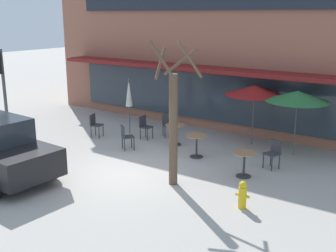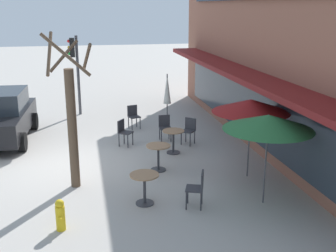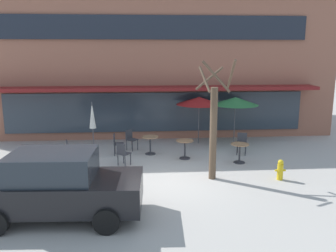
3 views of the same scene
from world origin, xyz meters
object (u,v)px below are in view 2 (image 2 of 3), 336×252
cafe_table_near_wall (144,184)px  cafe_table_by_tree (158,153)px  street_tree (72,119)px  cafe_chair_1 (198,187)px  fire_hydrant (60,215)px  patio_umbrella_corner_open (268,122)px  cafe_chair_0 (124,131)px  cafe_chair_3 (133,115)px  traffic_light_pole (75,62)px  parked_sedan (1,116)px  patio_umbrella_cream_folded (251,106)px  patio_umbrella_green_folded (167,89)px  cafe_chair_4 (165,126)px  cafe_table_streetside (173,138)px  cafe_chair_2 (189,129)px

cafe_table_near_wall → cafe_table_by_tree: same height
cafe_table_by_tree → street_tree: street_tree is taller
cafe_chair_1 → fire_hydrant: (0.44, -3.12, -0.17)m
patio_umbrella_corner_open → cafe_chair_1: size_ratio=2.47×
cafe_chair_0 → cafe_chair_3: 2.14m
cafe_table_near_wall → patio_umbrella_corner_open: (0.52, 2.82, 1.51)m
patio_umbrella_corner_open → traffic_light_pole: (-9.72, -4.40, 0.27)m
parked_sedan → cafe_table_near_wall: bearing=35.1°
patio_umbrella_corner_open → patio_umbrella_cream_folded: bearing=171.4°
patio_umbrella_green_folded → cafe_chair_4: 1.51m
patio_umbrella_corner_open → cafe_table_streetside: bearing=-160.8°
cafe_chair_2 → fire_hydrant: cafe_chair_2 is taller
cafe_table_near_wall → traffic_light_pole: 9.51m
cafe_chair_1 → street_tree: bearing=-122.6°
patio_umbrella_green_folded → cafe_table_by_tree: bearing=-15.2°
patio_umbrella_corner_open → cafe_chair_2: (-4.77, -0.64, -1.50)m
cafe_chair_3 → patio_umbrella_green_folded: bearing=57.8°
cafe_chair_2 → street_tree: street_tree is taller
fire_hydrant → patio_umbrella_green_folded: bearing=151.3°
cafe_table_by_tree → cafe_chair_1: 2.52m
patio_umbrella_green_folded → patio_umbrella_cream_folded: size_ratio=1.00×
street_tree → traffic_light_pole: (-7.82, 0.05, 0.46)m
cafe_chair_2 → fire_hydrant: bearing=-38.8°
patio_umbrella_corner_open → cafe_chair_2: patio_umbrella_corner_open is taller
cafe_table_near_wall → cafe_chair_4: cafe_chair_4 is taller
cafe_table_near_wall → parked_sedan: size_ratio=0.18×
cafe_chair_2 → street_tree: 4.95m
patio_umbrella_corner_open → fire_hydrant: size_ratio=3.12×
patio_umbrella_cream_folded → cafe_chair_2: (-3.14, -0.88, -1.50)m
patio_umbrella_green_folded → street_tree: (4.42, -3.36, 0.21)m
patio_umbrella_cream_folded → patio_umbrella_green_folded: bearing=-164.1°
street_tree → traffic_light_pole: bearing=179.6°
cafe_chair_2 → cafe_table_near_wall: bearing=-27.2°
cafe_table_by_tree → parked_sedan: bearing=-128.5°
cafe_chair_4 → patio_umbrella_corner_open: bearing=14.5°
street_tree → fire_hydrant: (2.25, -0.29, -1.48)m
parked_sedan → fire_hydrant: size_ratio=6.07×
patio_umbrella_green_folded → street_tree: 5.56m
patio_umbrella_green_folded → traffic_light_pole: 4.79m
cafe_chair_4 → parked_sedan: 5.74m
cafe_table_streetside → fire_hydrant: cafe_table_streetside is taller
cafe_table_near_wall → traffic_light_pole: traffic_light_pole is taller
cafe_table_by_tree → patio_umbrella_corner_open: patio_umbrella_corner_open is taller
cafe_chair_3 → cafe_chair_4: size_ratio=1.00×
cafe_chair_0 → fire_hydrant: 5.68m
cafe_chair_3 → traffic_light_pole: traffic_light_pole is taller
traffic_light_pole → cafe_chair_3: bearing=38.7°
cafe_table_streetside → patio_umbrella_corner_open: patio_umbrella_corner_open is taller
cafe_table_near_wall → cafe_chair_0: 4.49m
patio_umbrella_corner_open → fire_hydrant: patio_umbrella_corner_open is taller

